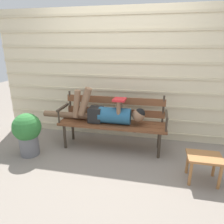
{
  "coord_description": "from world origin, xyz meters",
  "views": [
    {
      "loc": [
        0.61,
        -2.74,
        1.59
      ],
      "look_at": [
        0.0,
        0.13,
        0.61
      ],
      "focal_mm": 32.43,
      "sensor_mm": 36.0,
      "label": 1
    }
  ],
  "objects": [
    {
      "name": "reclining_person",
      "position": [
        -0.1,
        0.13,
        0.59
      ],
      "size": [
        1.68,
        0.25,
        0.56
      ],
      "color": "#23567A"
    },
    {
      "name": "ground_plane",
      "position": [
        0.0,
        0.0,
        0.0
      ],
      "size": [
        12.0,
        12.0,
        0.0
      ],
      "primitive_type": "plane",
      "color": "gray"
    },
    {
      "name": "footstool",
      "position": [
        1.25,
        -0.46,
        0.27
      ],
      "size": [
        0.4,
        0.31,
        0.34
      ],
      "color": "#9E6638",
      "rests_on": "ground"
    },
    {
      "name": "park_bench",
      "position": [
        0.0,
        0.2,
        0.48
      ],
      "size": [
        1.67,
        0.43,
        0.86
      ],
      "color": "brown",
      "rests_on": "ground"
    },
    {
      "name": "potted_plant",
      "position": [
        -1.18,
        -0.33,
        0.37
      ],
      "size": [
        0.41,
        0.41,
        0.65
      ],
      "color": "slate",
      "rests_on": "ground"
    },
    {
      "name": "house_siding",
      "position": [
        0.0,
        0.64,
        1.08
      ],
      "size": [
        4.25,
        0.08,
        2.16
      ],
      "color": "beige",
      "rests_on": "ground"
    }
  ]
}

